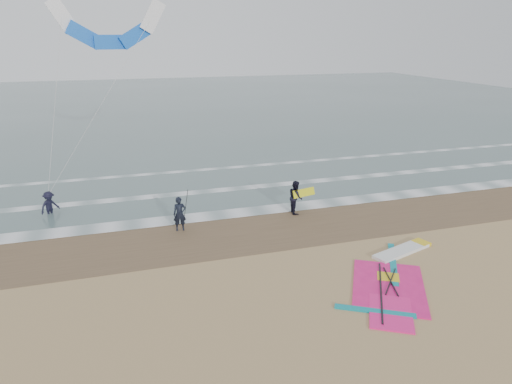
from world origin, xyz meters
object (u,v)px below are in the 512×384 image
object	(u,v)px
person_walking	(296,197)
surf_kite	(109,29)
person_standing	(180,214)
windsurf_rig	(394,276)
person_wading	(49,200)

from	to	relation	value
person_walking	surf_kite	size ratio (longest dim) A/B	0.18
person_standing	person_walking	xyz separation A→B (m)	(5.91, 0.53, 0.04)
windsurf_rig	person_walking	bearing A→B (deg)	98.98
surf_kite	windsurf_rig	bearing A→B (deg)	-55.45
person_standing	person_wading	xyz separation A→B (m)	(-6.00, 3.95, -0.03)
windsurf_rig	person_wading	distance (m)	16.82
person_standing	person_walking	world-z (taller)	person_walking
windsurf_rig	person_walking	distance (m)	7.32
person_wading	person_standing	bearing A→B (deg)	-74.02
person_walking	person_wading	world-z (taller)	person_walking
person_wading	surf_kite	size ratio (longest dim) A/B	0.16
person_standing	person_wading	size ratio (longest dim) A/B	1.04
windsurf_rig	person_standing	distance (m)	9.72
windsurf_rig	person_walking	xyz separation A→B (m)	(-1.13, 7.18, 0.81)
windsurf_rig	person_standing	world-z (taller)	person_standing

